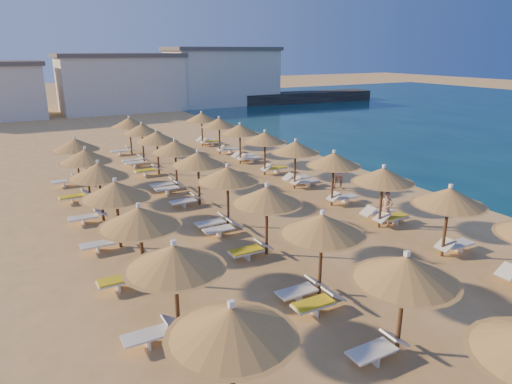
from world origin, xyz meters
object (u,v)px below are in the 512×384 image
jetty (281,98)px  parasol_row_west (227,175)px  parasol_row_east (334,160)px  beachgoer_b (340,173)px  beachgoer_a (386,209)px

jetty → parasol_row_west: bearing=-119.4°
parasol_row_west → parasol_row_east: bearing=0.0°
parasol_row_west → beachgoer_b: parasol_row_west is taller
jetty → beachgoer_b: 44.58m
parasol_row_east → beachgoer_b: bearing=43.8°
beachgoer_a → beachgoer_b: bearing=137.8°
parasol_row_west → jetty: bearing=55.4°
parasol_row_west → beachgoer_a: (6.37, -3.38, -1.61)m
parasol_row_west → beachgoer_a: bearing=-28.0°
jetty → beachgoer_b: beachgoer_b is taller
beachgoer_a → parasol_row_east: bearing=163.3°
parasol_row_east → beachgoer_a: 3.78m
beachgoer_a → beachgoer_b: 5.81m
parasol_row_east → beachgoer_a: size_ratio=23.78×
parasol_row_east → beachgoer_b: size_ratio=20.17×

